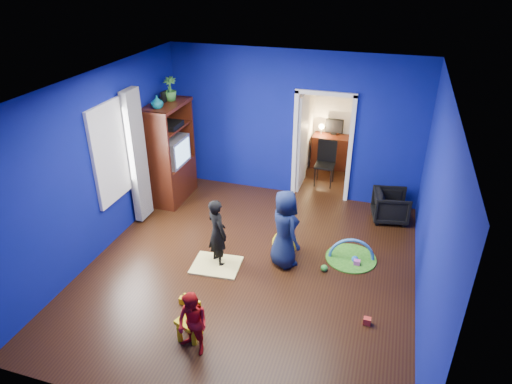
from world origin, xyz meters
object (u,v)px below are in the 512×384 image
(crt_tv, at_px, (172,151))
(kid_chair, at_px, (189,322))
(child_black, at_px, (217,233))
(hopper_ball, at_px, (285,243))
(armchair, at_px, (391,206))
(child_navy, at_px, (285,229))
(play_mat, at_px, (351,258))
(study_desk, at_px, (332,151))
(toddler_red, at_px, (193,324))
(folding_chair, at_px, (325,165))
(vase, at_px, (157,102))
(tv_armoire, at_px, (170,153))

(crt_tv, height_order, kid_chair, crt_tv)
(child_black, xyz_separation_m, hopper_ball, (0.96, 0.55, -0.36))
(child_black, distance_m, crt_tv, 2.48)
(armchair, relative_size, child_navy, 0.49)
(child_black, height_order, play_mat, child_black)
(play_mat, bearing_deg, study_desk, 104.22)
(toddler_red, relative_size, folding_chair, 0.96)
(armchair, xyz_separation_m, child_navy, (-1.55, -1.90, 0.36))
(armchair, bearing_deg, hopper_ball, 125.63)
(vase, bearing_deg, play_mat, -11.75)
(vase, height_order, tv_armoire, vase)
(armchair, xyz_separation_m, crt_tv, (-4.19, -0.39, 0.73))
(armchair, height_order, child_navy, child_navy)
(vase, relative_size, play_mat, 0.28)
(play_mat, height_order, study_desk, study_desk)
(toddler_red, height_order, hopper_ball, toddler_red)
(toddler_red, bearing_deg, play_mat, 76.74)
(child_black, distance_m, toddler_red, 1.85)
(armchair, bearing_deg, child_navy, 130.55)
(armchair, relative_size, vase, 2.74)
(play_mat, bearing_deg, kid_chair, -127.43)
(tv_armoire, height_order, hopper_ball, tv_armoire)
(play_mat, relative_size, study_desk, 0.93)
(toddler_red, relative_size, study_desk, 1.01)
(armchair, xyz_separation_m, toddler_red, (-2.17, -4.00, 0.15))
(child_navy, height_order, kid_chair, child_navy)
(vase, xyz_separation_m, crt_tv, (0.04, 0.30, -1.06))
(child_navy, relative_size, crt_tv, 1.85)
(child_black, relative_size, toddler_red, 1.29)
(crt_tv, bearing_deg, armchair, 5.34)
(folding_chair, bearing_deg, play_mat, -70.79)
(armchair, bearing_deg, folding_chair, 42.12)
(tv_armoire, distance_m, hopper_ball, 3.02)
(vase, bearing_deg, armchair, 9.28)
(child_navy, distance_m, vase, 3.27)
(toddler_red, xyz_separation_m, vase, (-2.07, 3.31, 1.63))
(toddler_red, distance_m, folding_chair, 5.15)
(child_black, xyz_separation_m, tv_armoire, (-1.68, 1.80, 0.41))
(play_mat, bearing_deg, folding_chair, 109.21)
(toddler_red, relative_size, hopper_ball, 2.12)
(crt_tv, xyz_separation_m, folding_chair, (2.77, 1.49, -0.56))
(armchair, height_order, vase, vase)
(folding_chair, bearing_deg, hopper_ball, -93.72)
(toddler_red, bearing_deg, folding_chair, 101.28)
(vase, distance_m, play_mat, 4.31)
(armchair, relative_size, kid_chair, 1.27)
(vase, height_order, study_desk, vase)
(child_navy, relative_size, toddler_red, 1.46)
(folding_chair, bearing_deg, armchair, -37.72)
(child_navy, bearing_deg, folding_chair, -46.00)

